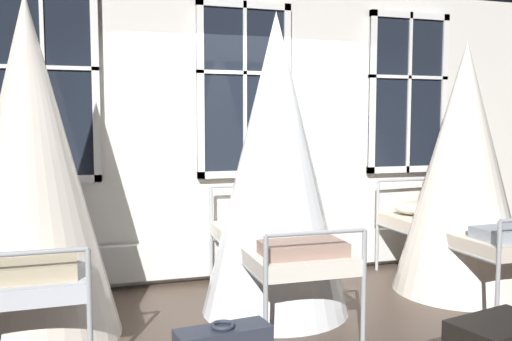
{
  "coord_description": "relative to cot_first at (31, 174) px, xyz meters",
  "views": [
    {
      "loc": [
        -1.57,
        -4.29,
        1.64
      ],
      "look_at": [
        -0.2,
        0.12,
        1.23
      ],
      "focal_mm": 38.71,
      "sensor_mm": 36.0,
      "label": 1
    }
  ],
  "objects": [
    {
      "name": "window_bank",
      "position": [
        1.96,
        1.06,
        -0.12
      ],
      "size": [
        4.82,
        0.1,
        2.77
      ],
      "color": "black",
      "rests_on": "ground"
    },
    {
      "name": "ground",
      "position": [
        1.96,
        -0.08,
        -1.25
      ],
      "size": [
        19.48,
        19.48,
        0.0
      ],
      "primitive_type": "plane",
      "color": "#4C3D33"
    },
    {
      "name": "cot_first",
      "position": [
        0.0,
        0.0,
        0.0
      ],
      "size": [
        1.27,
        1.85,
        2.58
      ],
      "rotation": [
        0.0,
        0.0,
        1.59
      ],
      "color": "#9EA3A8",
      "rests_on": "ground"
    },
    {
      "name": "cot_third",
      "position": [
        3.83,
        0.04,
        -0.09
      ],
      "size": [
        1.27,
        1.86,
        2.4
      ],
      "rotation": [
        0.0,
        0.0,
        1.6
      ],
      "color": "#9EA3A8",
      "rests_on": "ground"
    },
    {
      "name": "back_wall_with_windows",
      "position": [
        1.96,
        1.18,
        0.27
      ],
      "size": [
        8.63,
        0.1,
        3.04
      ],
      "primitive_type": "cube",
      "color": "silver",
      "rests_on": "ground"
    },
    {
      "name": "cot_second",
      "position": [
        1.94,
        0.04,
        -0.01
      ],
      "size": [
        1.27,
        1.85,
        2.56
      ],
      "rotation": [
        0.0,
        0.0,
        1.56
      ],
      "color": "#9EA3A8",
      "rests_on": "ground"
    }
  ]
}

